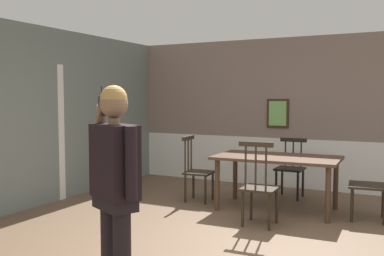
% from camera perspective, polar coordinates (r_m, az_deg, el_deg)
% --- Properties ---
extents(ground_plane, '(7.48, 7.48, 0.00)m').
position_cam_1_polar(ground_plane, '(4.89, 5.68, -15.11)').
color(ground_plane, brown).
extents(room_back_partition, '(6.57, 0.17, 2.64)m').
position_cam_1_polar(room_back_partition, '(7.90, 14.78, 1.50)').
color(room_back_partition, gray).
rests_on(room_back_partition, ground_plane).
extents(room_left_partition, '(0.13, 6.80, 2.64)m').
position_cam_1_polar(room_left_partition, '(6.58, -21.92, 1.27)').
color(room_left_partition, slate).
rests_on(room_left_partition, ground_plane).
extents(dining_table, '(1.74, 1.01, 0.77)m').
position_cam_1_polar(dining_table, '(6.36, 10.93, -4.40)').
color(dining_table, '#4C3323').
rests_on(dining_table, ground_plane).
extents(chair_near_window, '(0.43, 0.43, 0.94)m').
position_cam_1_polar(chair_near_window, '(7.22, 12.62, -5.06)').
color(chair_near_window, black).
rests_on(chair_near_window, ground_plane).
extents(chair_by_doorway, '(0.52, 0.52, 1.04)m').
position_cam_1_polar(chair_by_doorway, '(6.21, 22.22, -6.62)').
color(chair_by_doorway, '#2D2319').
rests_on(chair_by_doorway, ground_plane).
extents(chair_at_table_head, '(0.44, 0.44, 1.00)m').
position_cam_1_polar(chair_at_table_head, '(6.80, 0.63, -5.52)').
color(chair_at_table_head, '#2D2319').
rests_on(chair_at_table_head, ground_plane).
extents(chair_opposite_corner, '(0.43, 0.43, 1.07)m').
position_cam_1_polar(chair_opposite_corner, '(5.56, 8.68, -7.46)').
color(chair_opposite_corner, '#2D2319').
rests_on(chair_opposite_corner, ground_plane).
extents(person_figure, '(0.54, 0.39, 1.70)m').
position_cam_1_polar(person_figure, '(3.51, -9.91, -6.25)').
color(person_figure, black).
rests_on(person_figure, ground_plane).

